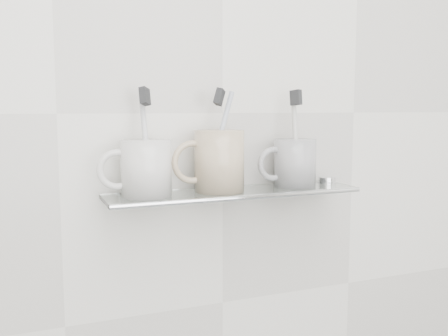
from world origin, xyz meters
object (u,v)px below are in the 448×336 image
shelf_glass (234,193)px  mug_left (146,168)px  mug_center (219,161)px  mug_right (295,163)px

shelf_glass → mug_left: size_ratio=4.87×
mug_left → mug_center: (0.14, 0.00, 0.01)m
shelf_glass → mug_right: size_ratio=5.16×
mug_center → mug_right: (0.17, 0.00, -0.01)m
shelf_glass → mug_right: bearing=2.1°
shelf_glass → mug_center: (-0.03, 0.00, 0.06)m
shelf_glass → mug_right: mug_right is taller
shelf_glass → mug_right: 0.15m
shelf_glass → mug_center: mug_center is taller
mug_center → shelf_glass: bearing=-16.1°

